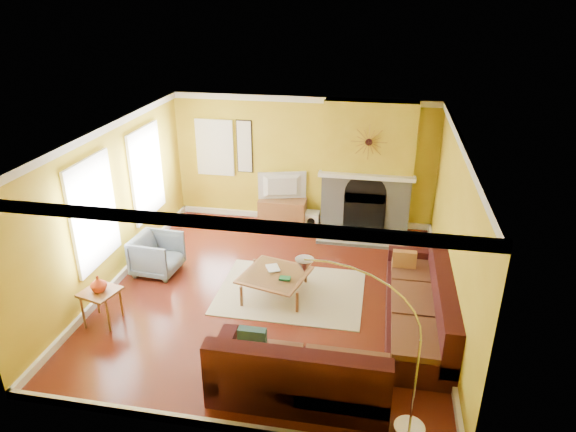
% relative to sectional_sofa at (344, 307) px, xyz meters
% --- Properties ---
extents(floor, '(5.50, 6.00, 0.02)m').
position_rel_sectional_sofa_xyz_m(floor, '(-1.23, 0.90, -0.46)').
color(floor, maroon).
rests_on(floor, ground).
extents(ceiling, '(5.50, 6.00, 0.02)m').
position_rel_sectional_sofa_xyz_m(ceiling, '(-1.23, 0.90, 2.26)').
color(ceiling, white).
rests_on(ceiling, ground).
extents(wall_back, '(5.50, 0.02, 2.70)m').
position_rel_sectional_sofa_xyz_m(wall_back, '(-1.23, 3.91, 0.90)').
color(wall_back, gold).
rests_on(wall_back, ground).
extents(wall_front, '(5.50, 0.02, 2.70)m').
position_rel_sectional_sofa_xyz_m(wall_front, '(-1.23, -2.11, 0.90)').
color(wall_front, gold).
rests_on(wall_front, ground).
extents(wall_left, '(0.02, 6.00, 2.70)m').
position_rel_sectional_sofa_xyz_m(wall_left, '(-3.99, 0.90, 0.90)').
color(wall_left, gold).
rests_on(wall_left, ground).
extents(wall_right, '(0.02, 6.00, 2.70)m').
position_rel_sectional_sofa_xyz_m(wall_right, '(1.53, 0.90, 0.90)').
color(wall_right, gold).
rests_on(wall_right, ground).
extents(baseboard, '(5.50, 6.00, 0.12)m').
position_rel_sectional_sofa_xyz_m(baseboard, '(-1.23, 0.90, -0.39)').
color(baseboard, white).
rests_on(baseboard, floor).
extents(crown_molding, '(5.50, 6.00, 0.12)m').
position_rel_sectional_sofa_xyz_m(crown_molding, '(-1.23, 0.90, 2.19)').
color(crown_molding, white).
rests_on(crown_molding, ceiling).
extents(window_left_near, '(0.06, 1.22, 1.72)m').
position_rel_sectional_sofa_xyz_m(window_left_near, '(-3.95, 2.20, 1.05)').
color(window_left_near, white).
rests_on(window_left_near, wall_left).
extents(window_left_far, '(0.06, 1.22, 1.72)m').
position_rel_sectional_sofa_xyz_m(window_left_far, '(-3.95, 0.30, 1.05)').
color(window_left_far, white).
rests_on(window_left_far, wall_left).
extents(window_back, '(0.82, 0.06, 1.22)m').
position_rel_sectional_sofa_xyz_m(window_back, '(-3.13, 3.86, 1.10)').
color(window_back, white).
rests_on(window_back, wall_back).
extents(wall_art, '(0.34, 0.04, 1.14)m').
position_rel_sectional_sofa_xyz_m(wall_art, '(-2.48, 3.87, 1.15)').
color(wall_art, white).
rests_on(wall_art, wall_back).
extents(fireplace, '(1.80, 0.40, 2.70)m').
position_rel_sectional_sofa_xyz_m(fireplace, '(0.12, 3.70, 0.90)').
color(fireplace, gray).
rests_on(fireplace, floor).
extents(mantel, '(1.92, 0.22, 0.08)m').
position_rel_sectional_sofa_xyz_m(mantel, '(0.12, 3.46, 0.80)').
color(mantel, white).
rests_on(mantel, fireplace).
extents(hearth, '(1.80, 0.70, 0.06)m').
position_rel_sectional_sofa_xyz_m(hearth, '(0.12, 3.15, -0.42)').
color(hearth, gray).
rests_on(hearth, floor).
extents(sunburst, '(0.70, 0.04, 0.70)m').
position_rel_sectional_sofa_xyz_m(sunburst, '(0.12, 3.47, 1.50)').
color(sunburst, olive).
rests_on(sunburst, fireplace).
extents(rug, '(2.40, 1.80, 0.02)m').
position_rel_sectional_sofa_xyz_m(rug, '(-0.95, 0.95, -0.44)').
color(rug, beige).
rests_on(rug, floor).
extents(sectional_sofa, '(3.04, 3.60, 0.90)m').
position_rel_sectional_sofa_xyz_m(sectional_sofa, '(0.00, 0.00, 0.00)').
color(sectional_sofa, '#3A1214').
rests_on(sectional_sofa, floor).
extents(coffee_table, '(1.21, 1.21, 0.40)m').
position_rel_sectional_sofa_xyz_m(coffee_table, '(-1.20, 0.84, -0.25)').
color(coffee_table, white).
rests_on(coffee_table, floor).
extents(media_console, '(1.00, 0.45, 0.55)m').
position_rel_sectional_sofa_xyz_m(media_console, '(-1.62, 3.63, -0.17)').
color(media_console, brown).
rests_on(media_console, floor).
extents(tv, '(1.02, 0.39, 0.59)m').
position_rel_sectional_sofa_xyz_m(tv, '(-1.62, 3.63, 0.39)').
color(tv, black).
rests_on(tv, media_console).
extents(subwoofer, '(0.30, 0.30, 0.30)m').
position_rel_sectional_sofa_xyz_m(subwoofer, '(-0.98, 3.66, -0.30)').
color(subwoofer, white).
rests_on(subwoofer, floor).
extents(armchair, '(0.83, 0.81, 0.71)m').
position_rel_sectional_sofa_xyz_m(armchair, '(-3.40, 1.18, -0.10)').
color(armchair, slate).
rests_on(armchair, floor).
extents(side_table, '(0.61, 0.61, 0.55)m').
position_rel_sectional_sofa_xyz_m(side_table, '(-3.60, -0.39, -0.17)').
color(side_table, brown).
rests_on(side_table, floor).
extents(vase, '(0.27, 0.27, 0.25)m').
position_rel_sectional_sofa_xyz_m(vase, '(-3.60, -0.39, 0.22)').
color(vase, red).
rests_on(vase, side_table).
extents(book, '(0.30, 0.33, 0.03)m').
position_rel_sectional_sofa_xyz_m(book, '(-1.35, 0.94, -0.04)').
color(book, white).
rests_on(book, coffee_table).
extents(arc_lamp, '(1.35, 0.36, 2.12)m').
position_rel_sectional_sofa_xyz_m(arc_lamp, '(0.34, -1.69, 0.61)').
color(arc_lamp, silver).
rests_on(arc_lamp, floor).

